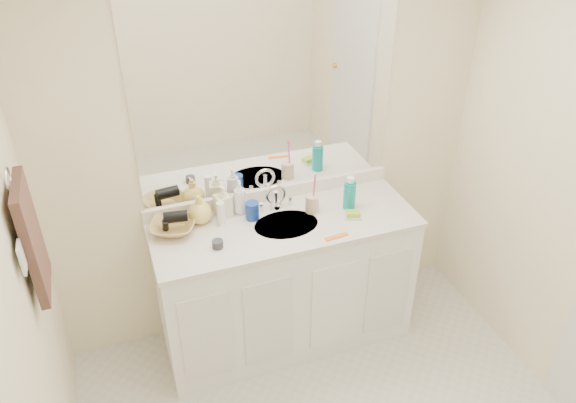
# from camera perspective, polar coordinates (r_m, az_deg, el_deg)

# --- Properties ---
(wall_back) EXTENTS (2.60, 0.02, 2.40)m
(wall_back) POSITION_cam_1_polar(r_m,az_deg,el_deg) (3.24, -1.95, 5.15)
(wall_back) COLOR #FAECC3
(wall_back) RESTS_ON floor
(wall_left) EXTENTS (0.02, 2.60, 2.40)m
(wall_left) POSITION_cam_1_polar(r_m,az_deg,el_deg) (2.12, -26.11, -16.56)
(wall_left) COLOR #FAECC3
(wall_left) RESTS_ON floor
(vanity_cabinet) EXTENTS (1.50, 0.55, 0.85)m
(vanity_cabinet) POSITION_cam_1_polar(r_m,az_deg,el_deg) (3.46, -0.28, -8.34)
(vanity_cabinet) COLOR white
(vanity_cabinet) RESTS_ON floor
(countertop) EXTENTS (1.52, 0.57, 0.03)m
(countertop) POSITION_cam_1_polar(r_m,az_deg,el_deg) (3.19, -0.30, -2.35)
(countertop) COLOR silver
(countertop) RESTS_ON vanity_cabinet
(backsplash) EXTENTS (1.52, 0.03, 0.08)m
(backsplash) POSITION_cam_1_polar(r_m,az_deg,el_deg) (3.37, -1.79, 0.80)
(backsplash) COLOR white
(backsplash) RESTS_ON countertop
(sink_basin) EXTENTS (0.37, 0.37, 0.02)m
(sink_basin) POSITION_cam_1_polar(r_m,az_deg,el_deg) (3.17, -0.18, -2.50)
(sink_basin) COLOR beige
(sink_basin) RESTS_ON countertop
(faucet) EXTENTS (0.02, 0.02, 0.11)m
(faucet) POSITION_cam_1_polar(r_m,az_deg,el_deg) (3.28, -1.24, 0.16)
(faucet) COLOR silver
(faucet) RESTS_ON countertop
(mirror) EXTENTS (1.48, 0.01, 1.20)m
(mirror) POSITION_cam_1_polar(r_m,az_deg,el_deg) (3.09, -2.04, 11.05)
(mirror) COLOR white
(mirror) RESTS_ON wall_back
(blue_mug) EXTENTS (0.10, 0.10, 0.11)m
(blue_mug) POSITION_cam_1_polar(r_m,az_deg,el_deg) (3.19, -3.66, -0.94)
(blue_mug) COLOR navy
(blue_mug) RESTS_ON countertop
(tan_cup) EXTENTS (0.08, 0.08, 0.11)m
(tan_cup) POSITION_cam_1_polar(r_m,az_deg,el_deg) (3.25, 2.47, -0.22)
(tan_cup) COLOR #CDB690
(tan_cup) RESTS_ON countertop
(toothbrush) EXTENTS (0.01, 0.04, 0.21)m
(toothbrush) POSITION_cam_1_polar(r_m,az_deg,el_deg) (3.20, 2.67, 1.27)
(toothbrush) COLOR #F23FA4
(toothbrush) RESTS_ON tan_cup
(mouthwash_bottle) EXTENTS (0.08, 0.08, 0.17)m
(mouthwash_bottle) POSITION_cam_1_polar(r_m,az_deg,el_deg) (3.28, 6.27, 0.63)
(mouthwash_bottle) COLOR #0B8D89
(mouthwash_bottle) RESTS_ON countertop
(soap_dish) EXTENTS (0.11, 0.10, 0.01)m
(soap_dish) POSITION_cam_1_polar(r_m,az_deg,el_deg) (3.24, 6.60, -1.52)
(soap_dish) COLOR silver
(soap_dish) RESTS_ON countertop
(green_soap) EXTENTS (0.09, 0.08, 0.03)m
(green_soap) POSITION_cam_1_polar(r_m,az_deg,el_deg) (3.23, 6.62, -1.24)
(green_soap) COLOR #9ABA2D
(green_soap) RESTS_ON soap_dish
(orange_comb) EXTENTS (0.14, 0.04, 0.01)m
(orange_comb) POSITION_cam_1_polar(r_m,az_deg,el_deg) (3.08, 4.97, -3.58)
(orange_comb) COLOR orange
(orange_comb) RESTS_ON countertop
(dark_jar) EXTENTS (0.07, 0.07, 0.04)m
(dark_jar) POSITION_cam_1_polar(r_m,az_deg,el_deg) (3.00, -7.16, -4.31)
(dark_jar) COLOR #2E2D33
(dark_jar) RESTS_ON countertop
(extra_white_bottle) EXTENTS (0.05, 0.05, 0.14)m
(extra_white_bottle) POSITION_cam_1_polar(r_m,az_deg,el_deg) (3.15, -6.83, -1.22)
(extra_white_bottle) COLOR white
(extra_white_bottle) RESTS_ON countertop
(soap_bottle_white) EXTENTS (0.09, 0.09, 0.21)m
(soap_bottle_white) POSITION_cam_1_polar(r_m,az_deg,el_deg) (3.22, -4.92, 0.47)
(soap_bottle_white) COLOR white
(soap_bottle_white) RESTS_ON countertop
(soap_bottle_cream) EXTENTS (0.10, 0.11, 0.19)m
(soap_bottle_cream) POSITION_cam_1_polar(r_m,az_deg,el_deg) (3.21, -6.65, 0.07)
(soap_bottle_cream) COLOR #EFECC2
(soap_bottle_cream) RESTS_ON countertop
(soap_bottle_yellow) EXTENTS (0.16, 0.16, 0.17)m
(soap_bottle_yellow) POSITION_cam_1_polar(r_m,az_deg,el_deg) (3.18, -8.95, -0.74)
(soap_bottle_yellow) COLOR #F5D45F
(soap_bottle_yellow) RESTS_ON countertop
(wicker_basket) EXTENTS (0.31, 0.31, 0.06)m
(wicker_basket) POSITION_cam_1_polar(r_m,az_deg,el_deg) (3.16, -11.59, -2.50)
(wicker_basket) COLOR tan
(wicker_basket) RESTS_ON countertop
(hair_dryer) EXTENTS (0.14, 0.08, 0.06)m
(hair_dryer) POSITION_cam_1_polar(r_m,az_deg,el_deg) (3.13, -11.35, -1.54)
(hair_dryer) COLOR black
(hair_dryer) RESTS_ON wicker_basket
(towel_ring) EXTENTS (0.01, 0.11, 0.11)m
(towel_ring) POSITION_cam_1_polar(r_m,az_deg,el_deg) (2.53, -26.53, 2.02)
(towel_ring) COLOR silver
(towel_ring) RESTS_ON wall_left
(hand_towel) EXTENTS (0.04, 0.32, 0.55)m
(hand_towel) POSITION_cam_1_polar(r_m,az_deg,el_deg) (2.67, -24.57, -3.44)
(hand_towel) COLOR #301F1A
(hand_towel) RESTS_ON towel_ring
(switch_plate) EXTENTS (0.01, 0.08, 0.13)m
(switch_plate) POSITION_cam_1_polar(r_m,az_deg,el_deg) (2.48, -25.42, -5.16)
(switch_plate) COLOR white
(switch_plate) RESTS_ON wall_left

